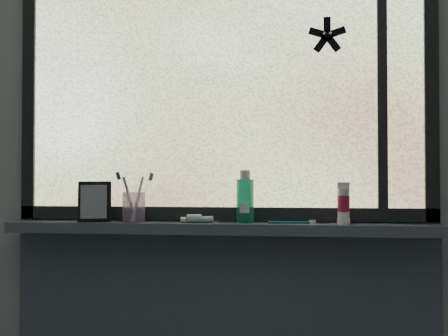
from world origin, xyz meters
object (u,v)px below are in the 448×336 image
toothbrush_cup (134,207)px  vanity_mirror (95,202)px  mouthwash_bottle (245,196)px  cream_tube (344,202)px

toothbrush_cup → vanity_mirror: bearing=-173.8°
mouthwash_bottle → cream_tube: mouthwash_bottle is taller
vanity_mirror → cream_tube: bearing=-16.7°
toothbrush_cup → cream_tube: bearing=0.0°
mouthwash_bottle → cream_tube: bearing=-1.7°
cream_tube → mouthwash_bottle: bearing=178.3°
vanity_mirror → toothbrush_cup: (0.15, 0.02, -0.02)m
toothbrush_cup → mouthwash_bottle: size_ratio=0.70×
toothbrush_cup → mouthwash_bottle: (0.42, 0.01, 0.04)m
mouthwash_bottle → cream_tube: (0.36, -0.01, -0.02)m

